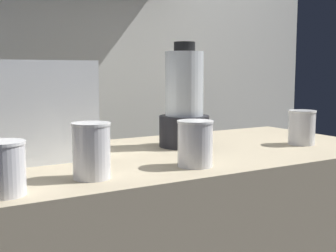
{
  "coord_description": "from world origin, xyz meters",
  "views": [
    {
      "loc": [
        -0.67,
        -1.14,
        1.15
      ],
      "look_at": [
        0.0,
        0.0,
        0.98
      ],
      "focal_mm": 47.65,
      "sensor_mm": 36.0,
      "label": 1
    }
  ],
  "objects_px": {
    "juice_cup_carrot_middle": "(195,146)",
    "carrot_display_bin": "(36,128)",
    "juice_cup_pomegranate_far_left": "(4,172)",
    "juice_cup_orange_right": "(302,129)",
    "juice_cup_carrot_left": "(92,153)",
    "blender_pitcher": "(184,105)"
  },
  "relations": [
    {
      "from": "carrot_display_bin",
      "to": "juice_cup_carrot_left",
      "type": "xyz_separation_m",
      "value": [
        0.05,
        -0.3,
        -0.03
      ]
    },
    {
      "from": "blender_pitcher",
      "to": "juice_cup_carrot_middle",
      "type": "distance_m",
      "value": 0.32
    },
    {
      "from": "juice_cup_carrot_middle",
      "to": "juice_cup_orange_right",
      "type": "xyz_separation_m",
      "value": [
        0.5,
        0.11,
        -0.0
      ]
    },
    {
      "from": "juice_cup_carrot_left",
      "to": "juice_cup_orange_right",
      "type": "xyz_separation_m",
      "value": [
        0.77,
        0.1,
        -0.01
      ]
    },
    {
      "from": "juice_cup_orange_right",
      "to": "juice_cup_carrot_left",
      "type": "bearing_deg",
      "value": -172.92
    },
    {
      "from": "juice_cup_pomegranate_far_left",
      "to": "juice_cup_orange_right",
      "type": "distance_m",
      "value": 0.98
    },
    {
      "from": "juice_cup_carrot_left",
      "to": "juice_cup_carrot_middle",
      "type": "bearing_deg",
      "value": -2.27
    },
    {
      "from": "juice_cup_carrot_left",
      "to": "juice_cup_orange_right",
      "type": "height_order",
      "value": "juice_cup_carrot_left"
    },
    {
      "from": "juice_cup_orange_right",
      "to": "juice_cup_carrot_middle",
      "type": "bearing_deg",
      "value": -167.87
    },
    {
      "from": "juice_cup_pomegranate_far_left",
      "to": "juice_cup_orange_right",
      "type": "bearing_deg",
      "value": 8.31
    },
    {
      "from": "juice_cup_carrot_middle",
      "to": "carrot_display_bin",
      "type": "bearing_deg",
      "value": 136.62
    },
    {
      "from": "carrot_display_bin",
      "to": "juice_cup_orange_right",
      "type": "height_order",
      "value": "carrot_display_bin"
    },
    {
      "from": "juice_cup_carrot_middle",
      "to": "juice_cup_pomegranate_far_left",
      "type": "bearing_deg",
      "value": -175.78
    },
    {
      "from": "blender_pitcher",
      "to": "juice_cup_orange_right",
      "type": "bearing_deg",
      "value": -24.86
    },
    {
      "from": "carrot_display_bin",
      "to": "blender_pitcher",
      "type": "relative_size",
      "value": 0.87
    },
    {
      "from": "carrot_display_bin",
      "to": "juice_cup_carrot_middle",
      "type": "bearing_deg",
      "value": -43.38
    },
    {
      "from": "juice_cup_pomegranate_far_left",
      "to": "juice_cup_carrot_middle",
      "type": "relative_size",
      "value": 0.91
    },
    {
      "from": "carrot_display_bin",
      "to": "juice_cup_carrot_left",
      "type": "bearing_deg",
      "value": -80.35
    },
    {
      "from": "carrot_display_bin",
      "to": "juice_cup_carrot_left",
      "type": "relative_size",
      "value": 2.29
    },
    {
      "from": "carrot_display_bin",
      "to": "blender_pitcher",
      "type": "bearing_deg",
      "value": -4.31
    },
    {
      "from": "blender_pitcher",
      "to": "juice_cup_pomegranate_far_left",
      "type": "xyz_separation_m",
      "value": [
        -0.61,
        -0.31,
        -0.09
      ]
    },
    {
      "from": "juice_cup_pomegranate_far_left",
      "to": "carrot_display_bin",
      "type": "bearing_deg",
      "value": 66.59
    }
  ]
}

